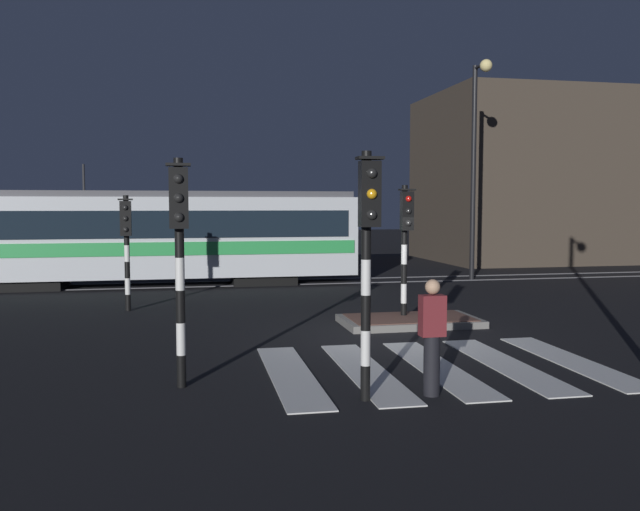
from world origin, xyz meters
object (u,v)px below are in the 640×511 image
traffic_light_kerb_mid_left (368,238)px  traffic_light_median_centre (406,233)px  traffic_light_corner_far_left (126,235)px  tram (150,235)px  traffic_light_corner_near_left (179,237)px  pedestrian_waiting_at_kerb (432,336)px  street_lamp_trackside_right (477,146)px

traffic_light_kerb_mid_left → traffic_light_median_centre: traffic_light_kerb_mid_left is taller
traffic_light_corner_far_left → tram: (0.33, 5.63, -0.26)m
traffic_light_corner_near_left → pedestrian_waiting_at_kerb: 4.01m
traffic_light_kerb_mid_left → traffic_light_median_centre: (2.57, 5.92, -0.19)m
traffic_light_corner_near_left → traffic_light_median_centre: size_ratio=1.07×
traffic_light_kerb_mid_left → tram: (-3.64, 14.68, -0.59)m
traffic_light_corner_far_left → traffic_light_median_centre: (6.54, -3.14, 0.14)m
tram → pedestrian_waiting_at_kerb: tram is taller
traffic_light_kerb_mid_left → traffic_light_corner_near_left: size_ratio=1.01×
tram → street_lamp_trackside_right: bearing=-3.0°
street_lamp_trackside_right → traffic_light_corner_near_left: bearing=-129.6°
traffic_light_corner_far_left → traffic_light_median_centre: size_ratio=0.94×
traffic_light_median_centre → tram: tram is taller
traffic_light_kerb_mid_left → traffic_light_corner_near_left: bearing=154.4°
traffic_light_corner_far_left → pedestrian_waiting_at_kerb: 10.28m
traffic_light_kerb_mid_left → traffic_light_corner_near_left: (-2.57, 1.23, -0.03)m
traffic_light_kerb_mid_left → tram: 15.14m
traffic_light_corner_near_left → tram: (-1.07, 13.45, -0.56)m
tram → pedestrian_waiting_at_kerb: 15.30m
traffic_light_median_centre → pedestrian_waiting_at_kerb: 6.12m
street_lamp_trackside_right → traffic_light_kerb_mid_left: bearing=-119.8°
traffic_light_corner_near_left → pedestrian_waiting_at_kerb: traffic_light_corner_near_left is taller
tram → pedestrian_waiting_at_kerb: size_ratio=8.36×
traffic_light_median_centre → traffic_light_kerb_mid_left: bearing=-113.5°
traffic_light_corner_far_left → pedestrian_waiting_at_kerb: size_ratio=1.78×
traffic_light_corner_near_left → street_lamp_trackside_right: street_lamp_trackside_right is taller
traffic_light_kerb_mid_left → traffic_light_median_centre: 6.45m
traffic_light_kerb_mid_left → pedestrian_waiting_at_kerb: 1.78m
traffic_light_corner_far_left → pedestrian_waiting_at_kerb: (4.98, -8.92, -1.12)m
tram → pedestrian_waiting_at_kerb: (4.65, -14.55, -0.87)m
traffic_light_kerb_mid_left → pedestrian_waiting_at_kerb: size_ratio=2.07×
street_lamp_trackside_right → pedestrian_waiting_at_kerb: size_ratio=4.63×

